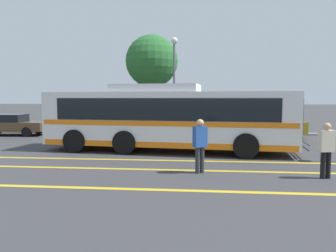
# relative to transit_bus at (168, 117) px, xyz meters

# --- Properties ---
(ground_plane) EXTENTS (220.00, 220.00, 0.00)m
(ground_plane) POSITION_rel_transit_bus_xyz_m (0.18, 0.29, -1.50)
(ground_plane) COLOR #38383A
(lane_strip_0) EXTENTS (30.75, 0.20, 0.01)m
(lane_strip_0) POSITION_rel_transit_bus_xyz_m (0.02, -2.20, -1.50)
(lane_strip_0) COLOR gold
(lane_strip_0) RESTS_ON ground_plane
(lane_strip_1) EXTENTS (30.75, 0.20, 0.01)m
(lane_strip_1) POSITION_rel_transit_bus_xyz_m (0.02, -3.81, -1.50)
(lane_strip_1) COLOR gold
(lane_strip_1) RESTS_ON ground_plane
(lane_strip_2) EXTENTS (30.75, 0.20, 0.01)m
(lane_strip_2) POSITION_rel_transit_bus_xyz_m (0.02, -6.16, -1.50)
(lane_strip_2) COLOR gold
(lane_strip_2) RESTS_ON ground_plane
(curb_strip) EXTENTS (38.75, 0.36, 0.15)m
(curb_strip) POSITION_rel_transit_bus_xyz_m (0.02, 6.87, -1.42)
(curb_strip) COLOR #99999E
(curb_strip) RESTS_ON ground_plane
(transit_bus) EXTENTS (11.24, 3.62, 2.94)m
(transit_bus) POSITION_rel_transit_bus_xyz_m (0.00, 0.00, 0.00)
(transit_bus) COLOR silver
(transit_bus) RESTS_ON ground_plane
(parked_car_0) EXTENTS (4.51, 2.11, 1.33)m
(parked_car_0) POSITION_rel_transit_bus_xyz_m (-10.46, 5.18, -0.82)
(parked_car_0) COLOR #4C3823
(parked_car_0) RESTS_ON ground_plane
(parked_car_1) EXTENTS (4.51, 1.86, 1.43)m
(parked_car_1) POSITION_rel_transit_bus_xyz_m (-4.98, 5.37, -0.77)
(parked_car_1) COLOR olive
(parked_car_1) RESTS_ON ground_plane
(parked_car_2) EXTENTS (4.20, 1.82, 1.33)m
(parked_car_2) POSITION_rel_transit_bus_xyz_m (0.15, 5.11, -0.81)
(parked_car_2) COLOR #4C3823
(parked_car_2) RESTS_ON ground_plane
(parked_car_3) EXTENTS (4.59, 2.25, 1.55)m
(parked_car_3) POSITION_rel_transit_bus_xyz_m (5.19, 5.44, -0.73)
(parked_car_3) COLOR olive
(parked_car_3) RESTS_ON ground_plane
(pedestrian_0) EXTENTS (0.46, 0.30, 1.64)m
(pedestrian_0) POSITION_rel_transit_bus_xyz_m (5.09, -4.50, -0.57)
(pedestrian_0) COLOR black
(pedestrian_0) RESTS_ON ground_plane
(pedestrian_1) EXTENTS (0.47, 0.41, 1.70)m
(pedestrian_1) POSITION_rel_transit_bus_xyz_m (1.43, -4.15, -0.53)
(pedestrian_1) COLOR #2D2D33
(pedestrian_1) RESTS_ON ground_plane
(street_lamp) EXTENTS (0.45, 0.45, 6.41)m
(street_lamp) POSITION_rel_transit_bus_xyz_m (-0.34, 7.89, 2.88)
(street_lamp) COLOR #59595E
(street_lamp) RESTS_ON ground_plane
(tree_0) EXTENTS (3.97, 3.97, 7.12)m
(tree_0) POSITION_rel_transit_bus_xyz_m (-2.26, 10.61, 3.62)
(tree_0) COLOR #513823
(tree_0) RESTS_ON ground_plane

